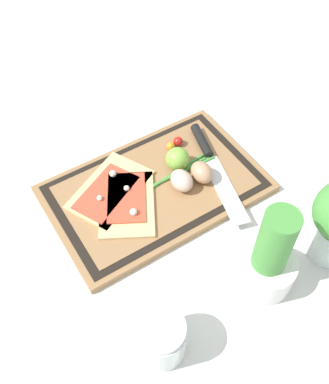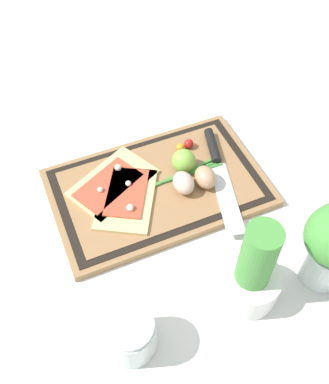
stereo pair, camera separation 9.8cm
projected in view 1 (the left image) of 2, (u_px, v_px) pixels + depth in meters
name	position (u px, v px, depth m)	size (l,w,h in m)	color
ground_plane	(156.00, 191.00, 1.03)	(6.00, 6.00, 0.00)	silver
cutting_board	(156.00, 188.00, 1.02)	(0.48, 0.30, 0.02)	#997047
pizza_slice_near	(109.00, 190.00, 1.00)	(0.22, 0.19, 0.02)	#DBBC7F
pizza_slice_far	(127.00, 203.00, 0.98)	(0.19, 0.21, 0.02)	#DBBC7F
knife	(209.00, 156.00, 1.06)	(0.11, 0.29, 0.02)	silver
egg_brown	(202.00, 172.00, 1.01)	(0.05, 0.06, 0.05)	tan
egg_pink	(182.00, 181.00, 0.99)	(0.05, 0.06, 0.05)	beige
lime	(178.00, 159.00, 1.02)	(0.05, 0.05, 0.05)	#7FB742
cherry_tomato_red	(178.00, 141.00, 1.08)	(0.02, 0.02, 0.02)	red
cherry_tomato_yellow	(171.00, 146.00, 1.07)	(0.02, 0.02, 0.02)	orange
scallion_bunch	(159.00, 181.00, 1.02)	(0.30, 0.04, 0.01)	#47933D
herb_pot	(268.00, 261.00, 0.83)	(0.12, 0.12, 0.22)	white
sauce_jar	(161.00, 339.00, 0.78)	(0.09, 0.09, 0.09)	silver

